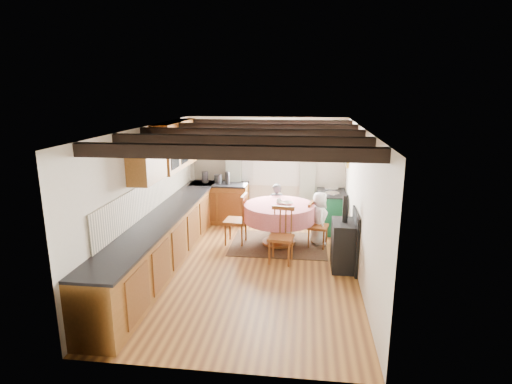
# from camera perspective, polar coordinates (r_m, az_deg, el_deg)

# --- Properties ---
(floor) EXTENTS (3.60, 5.50, 0.00)m
(floor) POSITION_cam_1_polar(r_m,az_deg,el_deg) (7.29, -0.78, -10.34)
(floor) COLOR #A96F2F
(floor) RESTS_ON ground
(ceiling) EXTENTS (3.60, 5.50, 0.00)m
(ceiling) POSITION_cam_1_polar(r_m,az_deg,el_deg) (6.67, -0.85, 8.80)
(ceiling) COLOR white
(ceiling) RESTS_ON ground
(wall_back) EXTENTS (3.60, 0.00, 2.40)m
(wall_back) POSITION_cam_1_polar(r_m,az_deg,el_deg) (9.54, 1.43, 3.11)
(wall_back) COLOR silver
(wall_back) RESTS_ON ground
(wall_front) EXTENTS (3.60, 0.00, 2.40)m
(wall_front) POSITION_cam_1_polar(r_m,az_deg,el_deg) (4.33, -5.85, -10.72)
(wall_front) COLOR silver
(wall_front) RESTS_ON ground
(wall_left) EXTENTS (0.00, 5.50, 2.40)m
(wall_left) POSITION_cam_1_polar(r_m,az_deg,el_deg) (7.34, -14.88, -0.71)
(wall_left) COLOR silver
(wall_left) RESTS_ON ground
(wall_right) EXTENTS (0.00, 5.50, 2.40)m
(wall_right) POSITION_cam_1_polar(r_m,az_deg,el_deg) (6.88, 14.22, -1.64)
(wall_right) COLOR silver
(wall_right) RESTS_ON ground
(beam_a) EXTENTS (3.60, 0.16, 0.16)m
(beam_a) POSITION_cam_1_polar(r_m,az_deg,el_deg) (4.72, -4.18, 5.50)
(beam_a) COLOR black
(beam_a) RESTS_ON ceiling
(beam_b) EXTENTS (3.60, 0.16, 0.16)m
(beam_b) POSITION_cam_1_polar(r_m,az_deg,el_deg) (5.69, -2.23, 6.99)
(beam_b) COLOR black
(beam_b) RESTS_ON ceiling
(beam_c) EXTENTS (3.60, 0.16, 0.16)m
(beam_c) POSITION_cam_1_polar(r_m,az_deg,el_deg) (6.68, -0.85, 8.03)
(beam_c) COLOR black
(beam_c) RESTS_ON ceiling
(beam_d) EXTENTS (3.60, 0.16, 0.16)m
(beam_d) POSITION_cam_1_polar(r_m,az_deg,el_deg) (7.66, 0.18, 8.81)
(beam_d) COLOR black
(beam_d) RESTS_ON ceiling
(beam_e) EXTENTS (3.60, 0.16, 0.16)m
(beam_e) POSITION_cam_1_polar(r_m,az_deg,el_deg) (8.65, 0.98, 9.40)
(beam_e) COLOR black
(beam_e) RESTS_ON ceiling
(splash_left) EXTENTS (0.02, 4.50, 0.55)m
(splash_left) POSITION_cam_1_polar(r_m,az_deg,el_deg) (7.60, -13.91, -0.14)
(splash_left) COLOR beige
(splash_left) RESTS_ON wall_left
(splash_back) EXTENTS (1.40, 0.02, 0.55)m
(splash_back) POSITION_cam_1_polar(r_m,az_deg,el_deg) (9.67, -4.49, 3.21)
(splash_back) COLOR beige
(splash_back) RESTS_ON wall_back
(base_cabinet_left) EXTENTS (0.60, 5.30, 0.88)m
(base_cabinet_left) POSITION_cam_1_polar(r_m,az_deg,el_deg) (7.46, -12.36, -6.44)
(base_cabinet_left) COLOR brown
(base_cabinet_left) RESTS_ON floor
(base_cabinet_back) EXTENTS (1.30, 0.60, 0.88)m
(base_cabinet_back) POSITION_cam_1_polar(r_m,az_deg,el_deg) (9.59, -5.03, -1.56)
(base_cabinet_back) COLOR brown
(base_cabinet_back) RESTS_ON floor
(worktop_left) EXTENTS (0.64, 5.30, 0.04)m
(worktop_left) POSITION_cam_1_polar(r_m,az_deg,el_deg) (7.31, -12.40, -3.07)
(worktop_left) COLOR black
(worktop_left) RESTS_ON base_cabinet_left
(worktop_back) EXTENTS (1.30, 0.64, 0.04)m
(worktop_back) POSITION_cam_1_polar(r_m,az_deg,el_deg) (9.46, -5.12, 1.09)
(worktop_back) COLOR black
(worktop_back) RESTS_ON base_cabinet_back
(wall_cabinet_glass) EXTENTS (0.34, 1.80, 0.90)m
(wall_cabinet_glass) POSITION_cam_1_polar(r_m,az_deg,el_deg) (8.25, -11.03, 6.41)
(wall_cabinet_glass) COLOR brown
(wall_cabinet_glass) RESTS_ON wall_left
(wall_cabinet_solid) EXTENTS (0.34, 0.90, 0.70)m
(wall_cabinet_solid) POSITION_cam_1_polar(r_m,az_deg,el_deg) (6.86, -14.84, 4.27)
(wall_cabinet_solid) COLOR brown
(wall_cabinet_solid) RESTS_ON wall_left
(window_frame) EXTENTS (1.34, 0.03, 1.54)m
(window_frame) POSITION_cam_1_polar(r_m,az_deg,el_deg) (9.45, 2.04, 5.46)
(window_frame) COLOR white
(window_frame) RESTS_ON wall_back
(window_pane) EXTENTS (1.20, 0.01, 1.40)m
(window_pane) POSITION_cam_1_polar(r_m,az_deg,el_deg) (9.46, 2.05, 5.46)
(window_pane) COLOR white
(window_pane) RESTS_ON wall_back
(curtain_left) EXTENTS (0.35, 0.10, 2.10)m
(curtain_left) POSITION_cam_1_polar(r_m,az_deg,el_deg) (9.57, -3.11, 2.51)
(curtain_left) COLOR #B0C3A0
(curtain_left) RESTS_ON wall_back
(curtain_right) EXTENTS (0.35, 0.10, 2.10)m
(curtain_right) POSITION_cam_1_polar(r_m,az_deg,el_deg) (9.42, 7.13, 2.24)
(curtain_right) COLOR #B0C3A0
(curtain_right) RESTS_ON wall_back
(curtain_rod) EXTENTS (2.00, 0.03, 0.03)m
(curtain_rod) POSITION_cam_1_polar(r_m,az_deg,el_deg) (9.30, 2.03, 9.04)
(curtain_rod) COLOR black
(curtain_rod) RESTS_ON wall_back
(wall_picture) EXTENTS (0.04, 0.50, 0.60)m
(wall_picture) POSITION_cam_1_polar(r_m,az_deg,el_deg) (9.01, 12.48, 5.36)
(wall_picture) COLOR gold
(wall_picture) RESTS_ON wall_right
(wall_plate) EXTENTS (0.30, 0.02, 0.30)m
(wall_plate) POSITION_cam_1_polar(r_m,az_deg,el_deg) (9.39, 7.86, 5.89)
(wall_plate) COLOR silver
(wall_plate) RESTS_ON wall_back
(rug) EXTENTS (1.88, 1.46, 0.01)m
(rug) POSITION_cam_1_polar(r_m,az_deg,el_deg) (8.31, 3.15, -7.18)
(rug) COLOR #473922
(rug) RESTS_ON floor
(dining_table) EXTENTS (1.37, 1.37, 0.83)m
(dining_table) POSITION_cam_1_polar(r_m,az_deg,el_deg) (8.17, 3.19, -4.51)
(dining_table) COLOR pink
(dining_table) RESTS_ON floor
(chair_near) EXTENTS (0.48, 0.50, 1.00)m
(chair_near) POSITION_cam_1_polar(r_m,az_deg,el_deg) (7.33, 3.46, -6.02)
(chair_near) COLOR brown
(chair_near) RESTS_ON floor
(chair_left) EXTENTS (0.49, 0.47, 1.01)m
(chair_left) POSITION_cam_1_polar(r_m,az_deg,el_deg) (8.21, -2.83, -3.72)
(chair_left) COLOR brown
(chair_left) RESTS_ON floor
(chair_right) EXTENTS (0.47, 0.46, 0.89)m
(chair_right) POSITION_cam_1_polar(r_m,az_deg,el_deg) (8.13, 8.55, -4.51)
(chair_right) COLOR brown
(chair_right) RESTS_ON floor
(aga_range) EXTENTS (0.61, 0.95, 0.87)m
(aga_range) POSITION_cam_1_polar(r_m,az_deg,el_deg) (9.11, 10.28, -2.60)
(aga_range) COLOR #144C2B
(aga_range) RESTS_ON floor
(cast_iron_stove) EXTENTS (0.39, 0.65, 1.30)m
(cast_iron_stove) POSITION_cam_1_polar(r_m,az_deg,el_deg) (7.18, 12.04, -5.47)
(cast_iron_stove) COLOR black
(cast_iron_stove) RESTS_ON floor
(child_far) EXTENTS (0.44, 0.34, 1.07)m
(child_far) POSITION_cam_1_polar(r_m,az_deg,el_deg) (8.85, 2.78, -2.21)
(child_far) COLOR #40464A
(child_far) RESTS_ON floor
(child_right) EXTENTS (0.40, 0.55, 1.05)m
(child_right) POSITION_cam_1_polar(r_m,az_deg,el_deg) (8.28, 8.72, -3.57)
(child_right) COLOR white
(child_right) RESTS_ON floor
(bowl_a) EXTENTS (0.32, 0.32, 0.06)m
(bowl_a) POSITION_cam_1_polar(r_m,az_deg,el_deg) (8.01, 4.27, -1.58)
(bowl_a) COLOR silver
(bowl_a) RESTS_ON dining_table
(bowl_b) EXTENTS (0.19, 0.19, 0.05)m
(bowl_b) POSITION_cam_1_polar(r_m,az_deg,el_deg) (8.05, 3.38, -1.51)
(bowl_b) COLOR silver
(bowl_b) RESTS_ON dining_table
(cup) EXTENTS (0.14, 0.14, 0.09)m
(cup) POSITION_cam_1_polar(r_m,az_deg,el_deg) (8.11, 3.20, -1.24)
(cup) COLOR silver
(cup) RESTS_ON dining_table
(canister_tall) EXTENTS (0.15, 0.15, 0.25)m
(canister_tall) POSITION_cam_1_polar(r_m,az_deg,el_deg) (9.53, -7.04, 2.05)
(canister_tall) COLOR #262628
(canister_tall) RESTS_ON worktop_back
(canister_wide) EXTENTS (0.18, 0.18, 0.20)m
(canister_wide) POSITION_cam_1_polar(r_m,az_deg,el_deg) (9.45, -5.27, 1.82)
(canister_wide) COLOR #262628
(canister_wide) RESTS_ON worktop_back
(canister_slim) EXTENTS (0.10, 0.10, 0.29)m
(canister_slim) POSITION_cam_1_polar(r_m,az_deg,el_deg) (9.31, -3.96, 1.94)
(canister_slim) COLOR #262628
(canister_slim) RESTS_ON worktop_back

